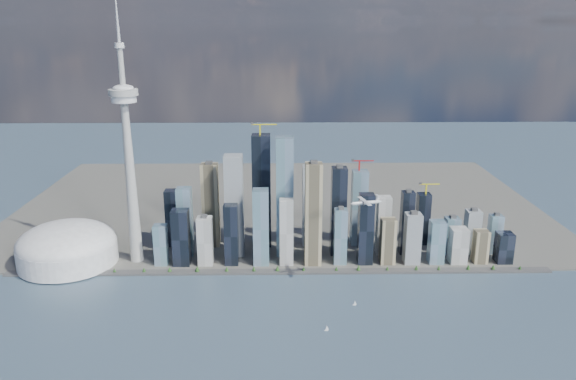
{
  "coord_description": "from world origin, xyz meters",
  "views": [
    {
      "loc": [
        0.81,
        -785.5,
        486.58
      ],
      "look_at": [
        17.5,
        260.0,
        171.43
      ],
      "focal_mm": 35.0,
      "sensor_mm": 36.0,
      "label": 1
    }
  ],
  "objects_px": {
    "needle_tower": "(128,153)",
    "dome_stadium": "(67,246)",
    "airplane": "(366,202)",
    "sailboat_east": "(355,304)",
    "sailboat_west": "(327,329)"
  },
  "relations": [
    {
      "from": "needle_tower",
      "to": "dome_stadium",
      "type": "bearing_deg",
      "value": -175.91
    },
    {
      "from": "needle_tower",
      "to": "dome_stadium",
      "type": "distance_m",
      "value": 241.4
    },
    {
      "from": "needle_tower",
      "to": "airplane",
      "type": "bearing_deg",
      "value": -17.85
    },
    {
      "from": "airplane",
      "to": "sailboat_east",
      "type": "distance_m",
      "value": 182.46
    },
    {
      "from": "sailboat_west",
      "to": "dome_stadium",
      "type": "bearing_deg",
      "value": 150.11
    },
    {
      "from": "needle_tower",
      "to": "dome_stadium",
      "type": "height_order",
      "value": "needle_tower"
    },
    {
      "from": "needle_tower",
      "to": "airplane",
      "type": "distance_m",
      "value": 481.85
    },
    {
      "from": "sailboat_east",
      "to": "airplane",
      "type": "bearing_deg",
      "value": 69.18
    },
    {
      "from": "dome_stadium",
      "to": "airplane",
      "type": "height_order",
      "value": "airplane"
    },
    {
      "from": "needle_tower",
      "to": "sailboat_west",
      "type": "distance_m",
      "value": 525.52
    },
    {
      "from": "dome_stadium",
      "to": "sailboat_west",
      "type": "xyz_separation_m",
      "value": [
        517.18,
        -272.62,
        -36.05
      ]
    },
    {
      "from": "needle_tower",
      "to": "airplane",
      "type": "relative_size",
      "value": 9.26
    },
    {
      "from": "dome_stadium",
      "to": "sailboat_west",
      "type": "bearing_deg",
      "value": -27.79
    },
    {
      "from": "dome_stadium",
      "to": "sailboat_west",
      "type": "relative_size",
      "value": 18.93
    },
    {
      "from": "airplane",
      "to": "sailboat_east",
      "type": "relative_size",
      "value": 6.03
    }
  ]
}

